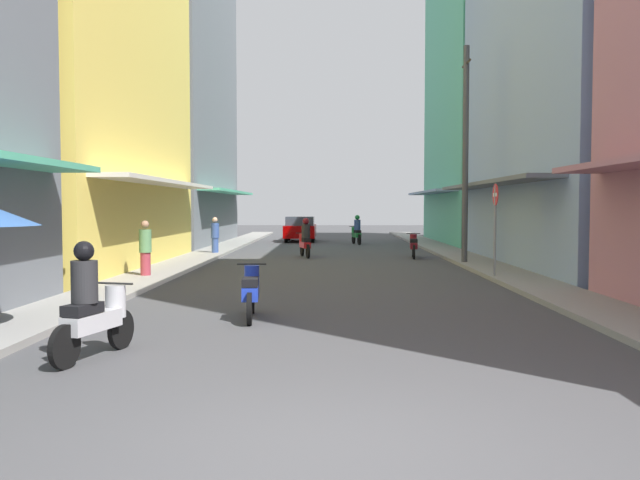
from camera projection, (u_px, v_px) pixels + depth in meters
ground_plane at (331, 263)px, 23.97m from camera, size 98.68×98.68×0.00m
sidewalk_left at (188, 261)px, 24.06m from camera, size 1.53×52.86×0.12m
sidewalk_right at (474, 262)px, 23.88m from camera, size 1.53×52.86×0.12m
building_left_mid at (56, 49)px, 21.70m from camera, size 7.05×12.67×14.28m
building_left_far at (162, 90)px, 35.21m from camera, size 7.05×13.28×16.32m
building_right_mid at (595, 50)px, 22.55m from camera, size 7.05×14.00×14.60m
building_right_far at (496, 102)px, 36.08m from camera, size 7.05×12.34×15.36m
motorbike_red at (305, 240)px, 26.75m from camera, size 0.64×1.78×1.58m
motorbike_blue at (251, 291)px, 12.09m from camera, size 0.55×1.81×0.96m
motorbike_silver at (93, 306)px, 8.88m from camera, size 0.68×1.77×1.58m
motorbike_maroon at (414, 245)px, 26.35m from camera, size 0.55×1.81×0.96m
motorbike_green at (357, 231)px, 35.92m from camera, size 0.63×1.79×1.58m
parked_car at (300, 229)px, 38.91m from camera, size 1.78×4.11×1.45m
pedestrian_far at (145, 250)px, 18.56m from camera, size 0.34×0.34×1.64m
pedestrian_foreground at (215, 236)px, 27.77m from camera, size 0.34×0.34×1.59m
utility_pole at (465, 154)px, 22.92m from camera, size 0.20×1.20×7.49m
street_sign_no_entry at (495, 218)px, 18.35m from camera, size 0.07×0.60×2.65m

